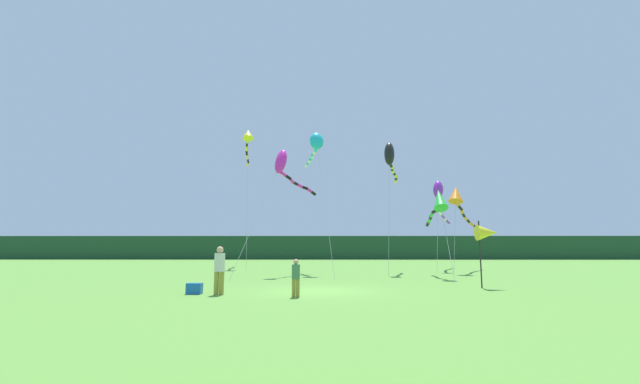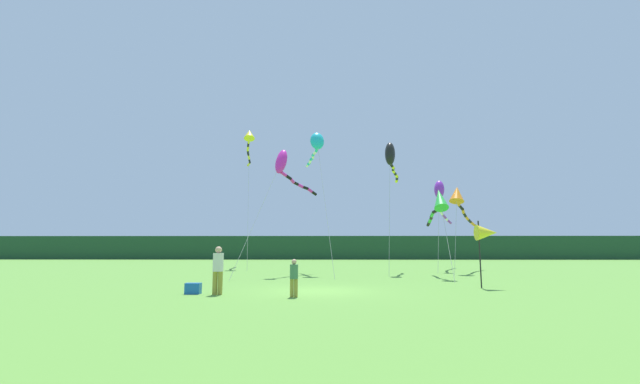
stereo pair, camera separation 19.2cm
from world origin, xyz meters
The scene contains 13 objects.
ground_plane centered at (0.00, 0.00, 0.00)m, with size 120.00×120.00×0.00m, color #5B9338.
distant_treeline centered at (0.00, 45.00, 1.71)m, with size 108.00×3.87×3.42m, color #1E4228.
person_adult centered at (-3.73, -1.45, 1.00)m, with size 0.39×0.39×1.79m.
person_child centered at (-0.80, -2.16, 0.75)m, with size 0.29×0.29×1.34m.
cooler_box centered at (-4.72, -1.20, 0.21)m, with size 0.56×0.35×0.41m, color #1959B2.
banner_flag_pole centered at (7.44, 1.18, 2.38)m, with size 0.90×0.70×2.93m.
kite_yellow centered at (-6.68, 18.98, 11.60)m, with size 2.21×10.04×12.47m.
kite_black centered at (4.84, 10.85, 8.06)m, with size 1.71×5.88×9.10m.
kite_magenta centered at (-2.36, 8.85, 7.00)m, with size 4.50×7.11×8.14m.
kite_purple centered at (9.19, 14.46, 5.70)m, with size 3.61×8.32×6.87m.
kite_orange centered at (9.66, 11.56, 5.18)m, with size 4.18×6.86×6.12m.
kite_cyan centered at (-0.33, 10.90, 9.00)m, with size 2.08×7.66×9.85m.
kite_green centered at (7.00, 6.98, 4.45)m, with size 0.92×6.43×5.37m.
Camera 1 is at (0.20, -16.97, 1.76)m, focal length 22.86 mm.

